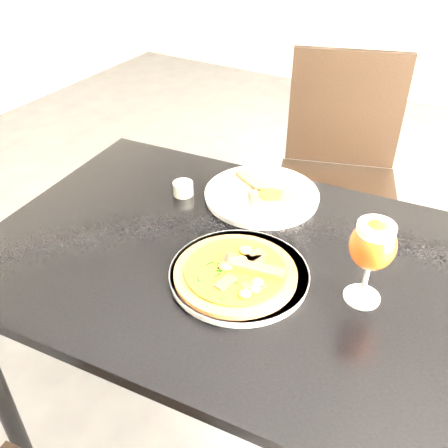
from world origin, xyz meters
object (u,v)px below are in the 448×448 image
Objects in this scene: dining_table at (237,284)px; beer_glass at (373,246)px; pizza at (236,272)px; chair_far at (338,175)px.

dining_table is 6.57× the size of beer_glass.
beer_glass is (0.25, 0.09, 0.11)m from pizza.
dining_table is 0.37m from beer_glass.
chair_far is (-0.03, 0.85, -0.13)m from dining_table.
beer_glass is (0.29, 0.01, 0.23)m from dining_table.
chair_far is 0.97m from pizza.
chair_far is 5.00× the size of beer_glass.
pizza reaches higher than dining_table.
chair_far is at bearing 94.28° from pizza.
beer_glass is at bearing -3.82° from dining_table.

